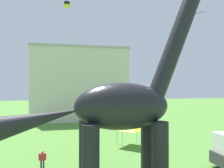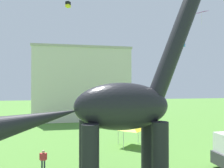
{
  "view_description": "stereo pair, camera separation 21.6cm",
  "coord_description": "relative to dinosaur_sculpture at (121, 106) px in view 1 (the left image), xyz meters",
  "views": [
    {
      "loc": [
        -3.5,
        -11.04,
        7.39
      ],
      "look_at": [
        0.06,
        5.0,
        7.58
      ],
      "focal_mm": 36.95,
      "sensor_mm": 36.0,
      "label": 1
    },
    {
      "loc": [
        -3.29,
        -11.09,
        7.39
      ],
      "look_at": [
        0.06,
        5.0,
        7.58
      ],
      "focal_mm": 36.95,
      "sensor_mm": 36.0,
      "label": 2
    }
  ],
  "objects": [
    {
      "name": "festival_canopy_tent",
      "position": [
        4.22,
        11.7,
        -3.45
      ],
      "size": [
        3.15,
        3.15,
        3.0
      ],
      "color": "#B2B2B7",
      "rests_on": "ground_plane"
    },
    {
      "name": "background_building_block",
      "position": [
        -0.01,
        37.8,
        2.07
      ],
      "size": [
        21.17,
        11.41,
        16.11
      ],
      "color": "beige",
      "rests_on": "ground_plane"
    },
    {
      "name": "person_near_flyer",
      "position": [
        -5.76,
        5.44,
        -4.93
      ],
      "size": [
        0.66,
        0.29,
        1.77
      ],
      "rotation": [
        0.0,
        0.0,
        4.95
      ],
      "color": "#2D3347",
      "rests_on": "ground_plane"
    },
    {
      "name": "dinosaur_sculpture",
      "position": [
        0.0,
        0.0,
        0.0
      ],
      "size": [
        15.87,
        3.36,
        16.59
      ],
      "rotation": [
        0.0,
        0.0,
        -0.25
      ],
      "color": "black",
      "rests_on": "ground_plane"
    },
    {
      "name": "kite_mid_left",
      "position": [
        14.9,
        13.03,
        11.85
      ],
      "size": [
        1.74,
        1.91,
        1.93
      ],
      "color": "purple"
    },
    {
      "name": "kite_trailing",
      "position": [
        16.36,
        20.97,
        8.92
      ],
      "size": [
        1.0,
        1.0,
        1.01
      ],
      "color": "#287AE5"
    },
    {
      "name": "kite_mid_right",
      "position": [
        -3.58,
        8.71,
        10.05
      ],
      "size": [
        0.58,
        0.58,
        0.59
      ],
      "color": "black"
    }
  ]
}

